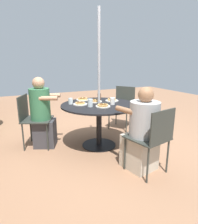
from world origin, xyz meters
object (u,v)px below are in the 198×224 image
diner_north (42,116)px  pancake_plate_e (83,99)px  patio_chair_north (32,117)px  drinking_glass_a (90,103)px  patio_chair_south (123,104)px  patio_chair_east (153,136)px  pancake_plate_b (95,101)px  drinking_glass_b (71,101)px  coffee_cup (112,101)px  pancake_plate_a (103,106)px  syrup_bottle (99,96)px  pancake_plate_d (112,100)px  diner_east (142,133)px  patio_table (99,112)px  pancake_plate_c (80,104)px

diner_north → pancake_plate_e: bearing=119.1°
patio_chair_north → drinking_glass_a: patio_chair_north is taller
patio_chair_north → patio_chair_south: same height
patio_chair_north → diner_north: bearing=90.0°
patio_chair_east → drinking_glass_a: bearing=101.3°
pancake_plate_b → pancake_plate_e: (0.25, 0.14, 0.00)m
pancake_plate_b → drinking_glass_b: bearing=88.1°
coffee_cup → drinking_glass_b: 0.70m
pancake_plate_a → drinking_glass_a: bearing=63.5°
syrup_bottle → pancake_plate_d: bearing=-146.5°
patio_chair_east → syrup_bottle: syrup_bottle is taller
diner_north → diner_east: diner_north is taller
patio_chair_south → pancake_plate_a: size_ratio=3.81×
patio_chair_south → coffee_cup: bearing=101.1°
pancake_plate_d → pancake_plate_e: bearing=55.2°
patio_table → pancake_plate_d: pancake_plate_d is taller
patio_chair_north → drinking_glass_a: size_ratio=7.16×
pancake_plate_b → pancake_plate_c: pancake_plate_c is taller
patio_chair_south → pancake_plate_c: size_ratio=3.81×
pancake_plate_c → patio_chair_north: bearing=64.8°
syrup_bottle → drinking_glass_a: syrup_bottle is taller
pancake_plate_e → drinking_glass_a: drinking_glass_a is taller
patio_chair_north → pancake_plate_b: 1.11m
patio_chair_south → pancake_plate_c: patio_chair_south is taller
syrup_bottle → drinking_glass_b: 0.62m
patio_chair_east → pancake_plate_b: patio_chair_east is taller
patio_chair_north → patio_chair_east: same height
pancake_plate_a → pancake_plate_e: bearing=8.4°
pancake_plate_b → patio_table: bearing=172.9°
patio_table → pancake_plate_b: (0.20, -0.03, 0.14)m
syrup_bottle → coffee_cup: bearing=-177.7°
diner_north → coffee_cup: (-0.49, -1.07, 0.24)m
pancake_plate_c → coffee_cup: bearing=-114.1°
syrup_bottle → patio_chair_north: bearing=85.7°
pancake_plate_c → pancake_plate_e: same height
pancake_plate_b → drinking_glass_b: 0.45m
pancake_plate_d → patio_chair_north: bearing=77.0°
pancake_plate_a → syrup_bottle: 0.59m
drinking_glass_b → pancake_plate_b: bearing=-91.9°
patio_chair_south → pancake_plate_a: (-0.87, 0.92, 0.22)m
coffee_cup → pancake_plate_d: bearing=-26.8°
pancake_plate_b → pancake_plate_d: bearing=-100.6°
patio_chair_east → coffee_cup: (1.00, 0.03, 0.26)m
patio_chair_east → pancake_plate_b: bearing=87.2°
patio_table → pancake_plate_e: 0.49m
diner_north → pancake_plate_d: (-0.24, -1.19, 0.20)m
patio_chair_north → pancake_plate_a: bearing=81.4°
pancake_plate_c → patio_chair_east: bearing=-157.1°
diner_east → drinking_glass_b: 1.33m
pancake_plate_d → coffee_cup: bearing=153.2°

